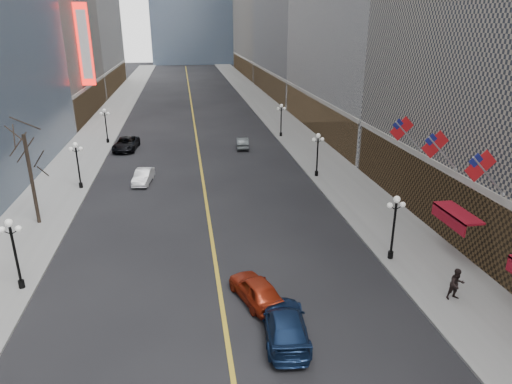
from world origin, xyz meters
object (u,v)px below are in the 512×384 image
object	(u,v)px
streetlamp_west_1	(14,247)
car_sb_mid	(256,289)
streetlamp_west_2	(77,160)
streetlamp_west_3	(106,122)
streetlamp_east_3	(281,117)
car_nb_far	(126,144)
car_sb_near	(285,325)
streetlamp_east_2	(318,150)
car_sb_far	(242,143)
streetlamp_east_1	(394,221)
car_nb_mid	(143,176)

from	to	relation	value
streetlamp_west_1	car_sb_mid	world-z (taller)	streetlamp_west_1
streetlamp_west_2	streetlamp_west_3	world-z (taller)	same
streetlamp_east_3	streetlamp_west_2	bearing A→B (deg)	-142.67
streetlamp_west_3	car_nb_far	bearing A→B (deg)	-53.20
car_sb_near	streetlamp_east_2	bearing A→B (deg)	-104.26
streetlamp_west_2	car_sb_mid	world-z (taller)	streetlamp_west_2
car_nb_far	car_sb_far	xyz separation A→B (m)	(14.68, -1.34, -0.11)
streetlamp_east_1	streetlamp_west_1	world-z (taller)	same
streetlamp_east_2	car_nb_mid	xyz separation A→B (m)	(-17.73, 0.89, -2.20)
streetlamp_west_3	car_sb_near	size ratio (longest dim) A/B	0.85
streetlamp_west_2	car_nb_far	xyz separation A→B (m)	(2.80, 14.26, -2.10)
streetlamp_east_3	car_nb_far	world-z (taller)	streetlamp_east_3
streetlamp_east_1	car_nb_mid	bearing A→B (deg)	133.19
streetlamp_west_3	streetlamp_west_1	bearing A→B (deg)	-90.00
streetlamp_west_2	car_nb_far	bearing A→B (deg)	78.89
streetlamp_east_2	car_sb_near	xyz separation A→B (m)	(-8.84, -24.86, -2.13)
streetlamp_west_2	streetlamp_west_3	bearing A→B (deg)	90.00
streetlamp_west_1	streetlamp_west_3	distance (m)	36.00
car_sb_near	car_sb_mid	distance (m)	3.63
streetlamp_east_1	streetlamp_west_2	bearing A→B (deg)	142.67
car_sb_mid	streetlamp_west_3	bearing A→B (deg)	-88.69
streetlamp_east_1	streetlamp_east_3	world-z (taller)	same
car_nb_far	car_sb_mid	xyz separation A→B (m)	(11.00, -35.61, -0.03)
car_nb_far	streetlamp_east_3	bearing A→B (deg)	15.91
streetlamp_west_2	car_nb_far	distance (m)	14.68
streetlamp_east_1	car_sb_near	distance (m)	11.39
streetlamp_west_2	car_nb_mid	bearing A→B (deg)	8.63
streetlamp_east_3	car_nb_far	bearing A→B (deg)	-169.80
streetlamp_east_1	streetlamp_west_1	distance (m)	23.60
car_nb_far	car_sb_near	size ratio (longest dim) A/B	1.08
streetlamp_west_1	car_sb_near	bearing A→B (deg)	-24.93
streetlamp_east_1	car_sb_near	bearing A→B (deg)	-142.21
streetlamp_west_2	car_sb_mid	size ratio (longest dim) A/B	1.00
car_nb_mid	car_sb_near	bearing A→B (deg)	-62.39
streetlamp_east_2	streetlamp_west_2	size ratio (longest dim) A/B	1.00
streetlamp_west_2	streetlamp_west_3	distance (m)	18.00
streetlamp_east_3	streetlamp_west_1	size ratio (longest dim) A/B	1.00
car_nb_far	car_nb_mid	bearing A→B (deg)	-71.38
streetlamp_east_3	streetlamp_west_1	xyz separation A→B (m)	(-23.60, -36.00, 0.00)
car_sb_near	car_sb_mid	xyz separation A→B (m)	(-0.96, 3.51, -0.01)
streetlamp_east_1	car_nb_far	xyz separation A→B (m)	(-20.80, 32.26, -2.10)
streetlamp_east_1	streetlamp_west_2	xyz separation A→B (m)	(-23.60, 18.00, 0.00)
streetlamp_west_1	streetlamp_east_3	bearing A→B (deg)	56.75
streetlamp_east_1	car_sb_mid	distance (m)	10.57
streetlamp_west_3	car_nb_mid	world-z (taller)	streetlamp_west_3
streetlamp_west_2	streetlamp_east_3	bearing A→B (deg)	37.33
streetlamp_east_2	car_nb_mid	bearing A→B (deg)	177.13
streetlamp_west_1	car_sb_far	size ratio (longest dim) A/B	1.08
streetlamp_east_1	car_nb_mid	size ratio (longest dim) A/B	1.07
streetlamp_west_2	streetlamp_west_3	size ratio (longest dim) A/B	1.00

